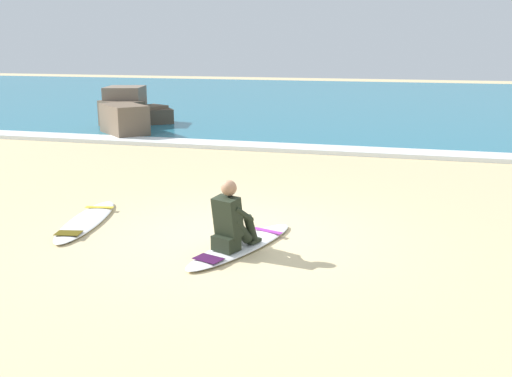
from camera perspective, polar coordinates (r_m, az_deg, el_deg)
The scene contains 7 objects.
ground_plane at distance 8.53m, azimuth -2.29°, elevation -4.85°, with size 80.00×80.00×0.00m, color #CCB584.
sea at distance 28.89m, azimuth 10.43°, elevation 8.43°, with size 80.00×28.00×0.10m, color teal.
breaking_foam at distance 15.40m, azimuth 5.87°, elevation 3.85°, with size 80.00×0.90×0.11m, color white.
surfboard_main at distance 8.11m, azimuth -1.39°, elevation -5.58°, with size 1.25×2.35×0.08m.
surfer_seated at distance 7.80m, azimuth -2.40°, elevation -3.30°, with size 0.57×0.77×0.95m.
surfboard_spare_near at distance 9.59m, azimuth -16.27°, elevation -3.03°, with size 0.96×2.35×0.08m.
rock_outcrop_distant at distance 19.69m, azimuth -12.29°, elevation 7.16°, with size 2.75×4.00×1.34m.
Camera 1 is at (2.45, -7.69, 2.76)m, focal length 40.88 mm.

